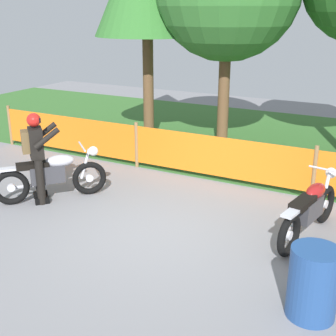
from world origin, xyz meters
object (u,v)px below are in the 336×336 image
Objects in this scene: motorcycle_trailing at (51,175)px; rider_trailing at (36,153)px; motorcycle_lead at (310,209)px; oil_drum at (313,283)px.

rider_trailing is at bearing -179.49° from motorcycle_trailing.
motorcycle_lead is 4.88m from rider_trailing.
motorcycle_trailing is 0.52m from rider_trailing.
oil_drum is at bearing -60.06° from rider_trailing.
rider_trailing is (-4.78, -0.88, 0.47)m from motorcycle_lead.
rider_trailing is at bearing 111.06° from motorcycle_lead.
rider_trailing is (-0.15, -0.17, 0.47)m from motorcycle_trailing.
oil_drum is at bearing -156.65° from motorcycle_lead.
motorcycle_trailing is (-4.63, -0.71, 0.01)m from motorcycle_lead.
motorcycle_trailing reaches higher than oil_drum.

